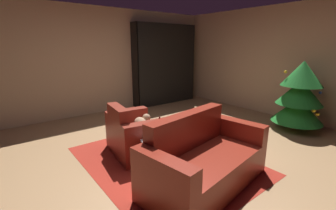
# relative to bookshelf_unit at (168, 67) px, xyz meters

# --- Properties ---
(ground_plane) EXTENTS (7.70, 7.70, 0.00)m
(ground_plane) POSITION_rel_bookshelf_unit_xyz_m (2.68, -2.01, -1.07)
(ground_plane) COLOR #9A744C
(wall_back) EXTENTS (5.91, 0.06, 2.58)m
(wall_back) POSITION_rel_bookshelf_unit_xyz_m (2.68, 1.22, 0.22)
(wall_back) COLOR tan
(wall_back) RESTS_ON ground
(wall_left) EXTENTS (0.06, 6.53, 2.58)m
(wall_left) POSITION_rel_bookshelf_unit_xyz_m (-0.24, -2.01, 0.22)
(wall_left) COLOR tan
(wall_left) RESTS_ON ground
(area_rug) EXTENTS (2.66, 2.05, 0.01)m
(area_rug) POSITION_rel_bookshelf_unit_xyz_m (2.87, -2.33, -1.06)
(area_rug) COLOR maroon
(area_rug) RESTS_ON ground
(bookshelf_unit) EXTENTS (0.34, 2.00, 2.25)m
(bookshelf_unit) POSITION_rel_bookshelf_unit_xyz_m (0.00, 0.00, 0.00)
(bookshelf_unit) COLOR black
(bookshelf_unit) RESTS_ON ground
(armchair_red) EXTENTS (1.05, 0.84, 0.80)m
(armchair_red) POSITION_rel_bookshelf_unit_xyz_m (2.36, -2.54, -0.77)
(armchair_red) COLOR maroon
(armchair_red) RESTS_ON ground
(couch_red) EXTENTS (1.03, 1.78, 0.87)m
(couch_red) POSITION_rel_bookshelf_unit_xyz_m (3.63, -2.31, -0.77)
(couch_red) COLOR maroon
(couch_red) RESTS_ON ground
(coffee_table) EXTENTS (0.70, 0.70, 0.43)m
(coffee_table) POSITION_rel_bookshelf_unit_xyz_m (2.98, -2.40, -0.68)
(coffee_table) COLOR black
(coffee_table) RESTS_ON ground
(book_stack_on_table) EXTENTS (0.21, 0.19, 0.12)m
(book_stack_on_table) POSITION_rel_bookshelf_unit_xyz_m (2.93, -2.41, -0.58)
(book_stack_on_table) COLOR red
(book_stack_on_table) RESTS_ON coffee_table
(bottle_on_table) EXTENTS (0.06, 0.06, 0.25)m
(bottle_on_table) POSITION_rel_bookshelf_unit_xyz_m (2.79, -2.36, -0.54)
(bottle_on_table) COLOR #58241C
(bottle_on_table) RESTS_ON coffee_table
(decorated_tree) EXTENTS (0.96, 0.96, 1.39)m
(decorated_tree) POSITION_rel_bookshelf_unit_xyz_m (3.47, 0.59, -0.35)
(decorated_tree) COLOR brown
(decorated_tree) RESTS_ON ground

